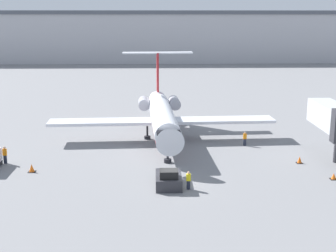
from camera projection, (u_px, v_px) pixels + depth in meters
The scene contains 11 objects.
ground_plane at pixel (172, 187), 42.48m from camera, with size 600.00×600.00×0.00m, color slate.
terminal_building at pixel (159, 36), 157.29m from camera, with size 180.00×16.80×16.89m.
airplane_main at pixel (162, 115), 57.91m from camera, with size 28.08×24.36×10.14m.
pushback_tug at pixel (169, 179), 42.60m from camera, with size 2.35×3.80×1.78m.
worker_near_tug at pixel (188, 180), 41.74m from camera, with size 0.40×0.24×1.67m.
worker_by_wing at pixel (245, 138), 55.89m from camera, with size 0.40×0.24×1.71m.
worker_on_apron at pixel (5, 154), 49.01m from camera, with size 0.40×0.26×1.87m.
traffic_cone_left at pixel (32, 168), 46.49m from camera, with size 0.72×0.72×0.82m.
traffic_cone_right at pixel (300, 160), 49.29m from camera, with size 0.65×0.65×0.75m.
traffic_cone_mid at pixel (334, 176), 44.41m from camera, with size 0.66×0.66×0.61m.
jet_bridge at pixel (334, 118), 50.17m from camera, with size 3.20×9.46×6.19m.
Camera 1 is at (-1.49, -40.05, 15.14)m, focal length 50.00 mm.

